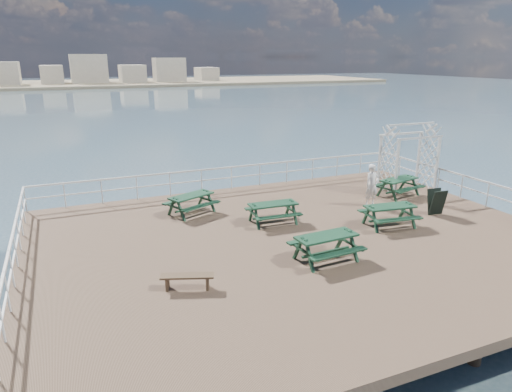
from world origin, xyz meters
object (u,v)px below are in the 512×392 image
object	(u,v)px
picnic_table_a	(191,200)
picnic_table_b	(273,209)
picnic_table_d	(326,242)
picnic_table_e	(390,211)
trellis_arbor	(408,161)
picnic_table_c	(399,183)
flat_bench_near	(187,278)
person	(372,185)

from	to	relation	value
picnic_table_a	picnic_table_b	bearing A→B (deg)	-64.80
picnic_table_d	picnic_table_e	world-z (taller)	picnic_table_d
picnic_table_a	trellis_arbor	bearing A→B (deg)	-26.54
picnic_table_a	picnic_table_e	xyz separation A→B (m)	(6.37, -4.26, 0.01)
picnic_table_a	picnic_table_d	world-z (taller)	picnic_table_d
picnic_table_b	picnic_table_c	xyz separation A→B (m)	(6.72, 0.96, 0.02)
picnic_table_e	flat_bench_near	bearing A→B (deg)	-160.84
picnic_table_a	picnic_table_b	world-z (taller)	picnic_table_a
picnic_table_a	flat_bench_near	world-z (taller)	picnic_table_a
picnic_table_d	picnic_table_e	distance (m)	4.09
picnic_table_a	flat_bench_near	distance (m)	6.29
picnic_table_c	picnic_table_e	size ratio (longest dim) A/B	1.07
picnic_table_c	picnic_table_e	distance (m)	4.15
picnic_table_e	trellis_arbor	xyz separation A→B (m)	(3.95, 3.68, 0.82)
trellis_arbor	person	world-z (taller)	trellis_arbor
flat_bench_near	picnic_table_b	bearing A→B (deg)	61.28
flat_bench_near	person	distance (m)	9.88
flat_bench_near	trellis_arbor	bearing A→B (deg)	44.43
flat_bench_near	trellis_arbor	distance (m)	13.32
picnic_table_d	person	distance (m)	6.04
picnic_table_d	person	world-z (taller)	person
picnic_table_c	picnic_table_e	bearing A→B (deg)	-147.01
picnic_table_b	picnic_table_d	size ratio (longest dim) A/B	0.93
picnic_table_d	trellis_arbor	distance (m)	9.40
picnic_table_a	picnic_table_b	size ratio (longest dim) A/B	1.19
picnic_table_d	picnic_table_a	bearing A→B (deg)	110.43
picnic_table_c	flat_bench_near	distance (m)	12.02
picnic_table_b	picnic_table_e	xyz separation A→B (m)	(3.83, -2.01, 0.01)
picnic_table_d	trellis_arbor	world-z (taller)	trellis_arbor
picnic_table_d	trellis_arbor	xyz separation A→B (m)	(7.69, 5.34, 0.79)
picnic_table_a	person	bearing A→B (deg)	-38.87
picnic_table_a	flat_bench_near	size ratio (longest dim) A/B	1.53
picnic_table_b	picnic_table_a	bearing A→B (deg)	141.78
picnic_table_b	picnic_table_c	world-z (taller)	picnic_table_c
picnic_table_b	trellis_arbor	distance (m)	8.00
picnic_table_a	picnic_table_d	bearing A→B (deg)	-89.34
picnic_table_c	flat_bench_near	world-z (taller)	picnic_table_c
picnic_table_c	person	world-z (taller)	person
picnic_table_b	picnic_table_c	size ratio (longest dim) A/B	0.88
picnic_table_a	picnic_table_d	size ratio (longest dim) A/B	1.11
picnic_table_a	flat_bench_near	xyz separation A→B (m)	(-1.78, -6.02, -0.26)
flat_bench_near	picnic_table_d	bearing A→B (deg)	21.58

